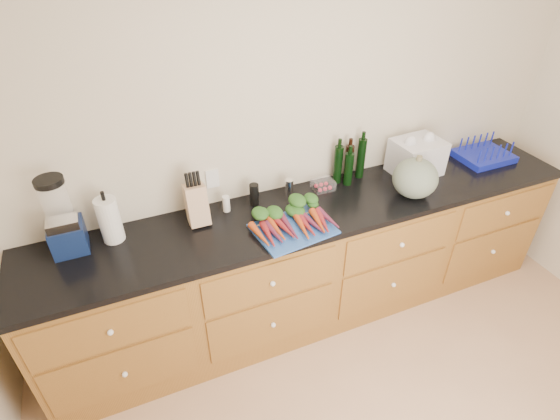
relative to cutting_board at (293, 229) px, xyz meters
name	(u,v)px	position (x,y,z in m)	size (l,w,h in m)	color
wall_back	(299,134)	(0.25, 0.48, 0.35)	(4.10, 0.05, 2.60)	beige
cabinets	(315,264)	(0.25, 0.16, -0.50)	(3.60, 0.64, 0.90)	brown
countertop	(319,209)	(0.25, 0.16, -0.03)	(3.64, 0.62, 0.04)	black
cutting_board	(293,229)	(0.00, 0.00, 0.00)	(0.45, 0.34, 0.01)	#2A57AC
carrots	(290,220)	(0.00, 0.04, 0.03)	(0.46, 0.34, 0.07)	#CA4817
squash	(415,178)	(0.88, 0.03, 0.12)	(0.29, 0.29, 0.26)	#576756
blender_appliance	(62,220)	(-1.21, 0.32, 0.19)	(0.18, 0.18, 0.46)	#0F1E4A
paper_towel	(110,220)	(-0.98, 0.32, 0.13)	(0.12, 0.12, 0.27)	white
knife_block	(197,205)	(-0.49, 0.30, 0.12)	(0.12, 0.12, 0.24)	tan
grinder_salt	(226,204)	(-0.30, 0.34, 0.05)	(0.05, 0.05, 0.10)	silver
grinder_pepper	(254,195)	(-0.12, 0.34, 0.07)	(0.06, 0.06, 0.15)	black
canister_chrome	(289,188)	(0.12, 0.34, 0.06)	(0.05, 0.05, 0.12)	white
tomato_box	(323,185)	(0.37, 0.33, 0.03)	(0.14, 0.11, 0.07)	white
bottles	(349,163)	(0.58, 0.37, 0.12)	(0.24, 0.12, 0.29)	black
grocery_bag	(416,157)	(1.07, 0.28, 0.12)	(0.33, 0.27, 0.24)	white
dish_rack	(484,154)	(1.68, 0.24, 0.03)	(0.38, 0.31, 0.15)	#121DA2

